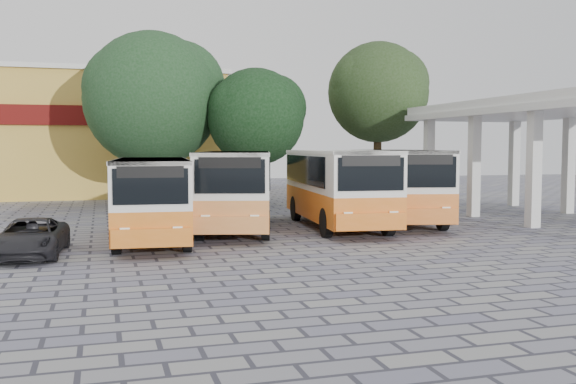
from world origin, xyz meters
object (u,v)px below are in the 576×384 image
object	(u,v)px
bus_far_left	(152,194)
bus_centre_right	(338,183)
parked_car	(30,238)
bus_far_right	(397,181)
bus_centre_left	(236,185)

from	to	relation	value
bus_far_left	bus_centre_right	bearing A→B (deg)	18.45
parked_car	bus_centre_right	bearing A→B (deg)	23.60
bus_centre_right	parked_car	bearing A→B (deg)	-155.21
bus_far_right	parked_car	bearing A→B (deg)	-148.61
parked_car	bus_far_left	bearing A→B (deg)	33.70
bus_far_left	parked_car	bearing A→B (deg)	-145.84
bus_far_left	parked_car	xyz separation A→B (m)	(-3.76, -2.11, -1.09)
bus_far_left	bus_centre_left	distance (m)	3.98
bus_far_right	parked_car	world-z (taller)	bus_far_right
bus_far_left	parked_car	size ratio (longest dim) A/B	2.00
bus_far_left	bus_centre_right	size ratio (longest dim) A/B	0.91
bus_centre_left	bus_centre_right	distance (m)	4.15
bus_centre_left	bus_far_right	world-z (taller)	bus_far_right
bus_centre_right	parked_car	xyz separation A→B (m)	(-11.28, -3.93, -1.25)
bus_centre_right	parked_car	world-z (taller)	bus_centre_right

